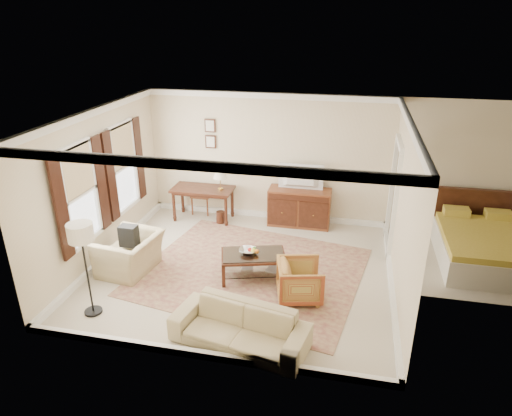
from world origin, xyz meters
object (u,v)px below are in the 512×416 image
at_px(tv, 301,170).
at_px(sideboard, 299,207).
at_px(writing_desk, 203,193).
at_px(coffee_table, 253,259).
at_px(striped_armchair, 300,279).
at_px(club_armchair, 129,248).
at_px(sofa, 240,322).

bearing_deg(tv, sideboard, -90.00).
bearing_deg(sideboard, writing_desk, -176.04).
bearing_deg(coffee_table, striped_armchair, -28.26).
relative_size(sideboard, club_armchair, 1.26).
bearing_deg(writing_desk, tv, 3.45).
distance_m(tv, striped_armchair, 3.07).
distance_m(sideboard, sofa, 4.27).
height_order(sideboard, club_armchair, club_armchair).
relative_size(writing_desk, striped_armchair, 1.88).
relative_size(sideboard, sofa, 0.70).
bearing_deg(tv, sofa, 85.71).
bearing_deg(writing_desk, coffee_table, -53.33).
bearing_deg(writing_desk, sofa, -65.17).
height_order(tv, sofa, tv).
distance_m(tv, coffee_table, 2.64).
bearing_deg(striped_armchair, sideboard, -6.08).
xyz_separation_m(writing_desk, striped_armchair, (2.60, -2.76, -0.28)).
relative_size(striped_armchair, sofa, 0.38).
relative_size(sideboard, striped_armchair, 1.86).
xyz_separation_m(writing_desk, tv, (2.22, 0.13, 0.67)).
height_order(sideboard, sofa, sideboard).
relative_size(writing_desk, tv, 1.49).
xyz_separation_m(writing_desk, sofa, (1.90, -4.11, -0.27)).
bearing_deg(coffee_table, sideboard, 77.85).
height_order(striped_armchair, sofa, sofa).
bearing_deg(sideboard, sofa, -94.27).
height_order(sideboard, tv, tv).
xyz_separation_m(sideboard, sofa, (-0.32, -4.26, -0.04)).
height_order(tv, club_armchair, tv).
relative_size(writing_desk, coffee_table, 1.09).
relative_size(coffee_table, club_armchair, 1.17).
xyz_separation_m(striped_armchair, sofa, (-0.70, -1.34, 0.02)).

